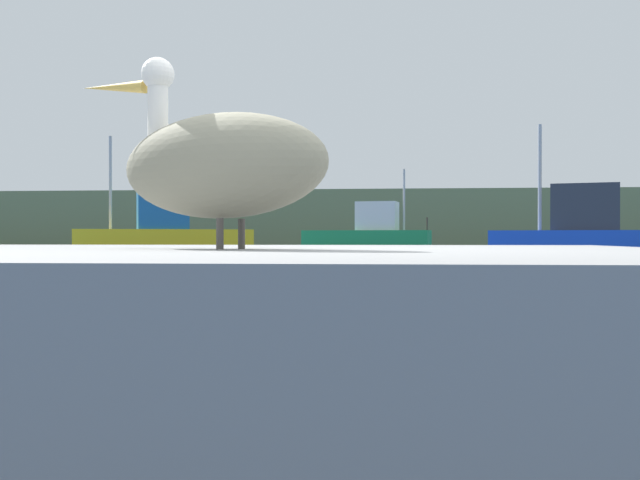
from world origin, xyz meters
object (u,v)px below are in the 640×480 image
(fishing_boat_blue, at_px, (609,238))
(fishing_boat_yellow, at_px, (164,234))
(mooring_buoy, at_px, (258,273))
(fishing_boat_green, at_px, (369,236))
(pelican, at_px, (218,163))

(fishing_boat_blue, bearing_deg, fishing_boat_yellow, -7.10)
(mooring_buoy, bearing_deg, fishing_boat_yellow, 112.56)
(fishing_boat_green, distance_m, fishing_boat_yellow, 12.74)
(pelican, xyz_separation_m, fishing_boat_green, (0.03, 35.42, -0.23))
(mooring_buoy, bearing_deg, fishing_boat_blue, 50.37)
(fishing_boat_yellow, height_order, fishing_boat_blue, fishing_boat_yellow)
(fishing_boat_green, bearing_deg, fishing_boat_blue, -53.17)
(fishing_boat_green, bearing_deg, fishing_boat_yellow, -122.99)
(fishing_boat_blue, height_order, mooring_buoy, fishing_boat_blue)
(fishing_boat_green, relative_size, mooring_buoy, 13.30)
(fishing_boat_yellow, bearing_deg, fishing_boat_blue, 136.48)
(fishing_boat_blue, bearing_deg, pelican, 82.40)
(fishing_boat_green, distance_m, fishing_boat_blue, 17.63)
(fishing_boat_green, bearing_deg, mooring_buoy, -82.62)
(fishing_boat_green, xyz_separation_m, fishing_boat_blue, (7.86, -15.78, -0.12))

